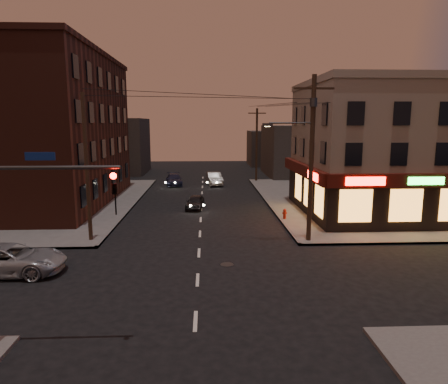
{
  "coord_description": "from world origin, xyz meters",
  "views": [
    {
      "loc": [
        0.44,
        -17.97,
        7.35
      ],
      "look_at": [
        1.53,
        5.95,
        3.2
      ],
      "focal_mm": 32.0,
      "sensor_mm": 36.0,
      "label": 1
    }
  ],
  "objects": [
    {
      "name": "suv_cross",
      "position": [
        -9.24,
        1.19,
        0.74
      ],
      "size": [
        5.33,
        2.49,
        1.48
      ],
      "primitive_type": "imported",
      "rotation": [
        0.0,
        0.0,
        1.58
      ],
      "color": "#9EA1A6",
      "rests_on": "ground"
    },
    {
      "name": "sedan_far",
      "position": [
        -3.41,
        29.53,
        0.66
      ],
      "size": [
        2.37,
        4.74,
        1.32
      ],
      "primitive_type": "imported",
      "rotation": [
        0.0,
        0.0,
        0.12
      ],
      "color": "#1B1E36",
      "rests_on": "ground"
    },
    {
      "name": "utility_pole_main",
      "position": [
        6.68,
        5.8,
        5.76
      ],
      "size": [
        4.2,
        0.44,
        10.0
      ],
      "color": "#382619",
      "rests_on": "sidewalk_ne"
    },
    {
      "name": "sedan_mid",
      "position": [
        1.4,
        29.5,
        0.75
      ],
      "size": [
        2.18,
        4.74,
        1.51
      ],
      "primitive_type": "imported",
      "rotation": [
        0.0,
        0.0,
        0.13
      ],
      "color": "slate",
      "rests_on": "ground"
    },
    {
      "name": "utility_pole_west",
      "position": [
        -6.8,
        6.5,
        4.65
      ],
      "size": [
        0.24,
        0.24,
        9.0
      ],
      "primitive_type": "cylinder",
      "color": "#382619",
      "rests_on": "sidewalk_nw"
    },
    {
      "name": "bg_building_ne_a",
      "position": [
        14.0,
        38.0,
        3.5
      ],
      "size": [
        10.0,
        12.0,
        7.0
      ],
      "primitive_type": "cube",
      "color": "#3F3D3A",
      "rests_on": "ground"
    },
    {
      "name": "brick_apartment",
      "position": [
        -14.5,
        19.0,
        6.65
      ],
      "size": [
        12.0,
        20.0,
        13.0
      ],
      "primitive_type": "cube",
      "color": "#482017",
      "rests_on": "sidewalk_nw"
    },
    {
      "name": "bg_building_nw",
      "position": [
        -13.0,
        42.0,
        4.0
      ],
      "size": [
        9.0,
        10.0,
        8.0
      ],
      "primitive_type": "cube",
      "color": "#3F3D3A",
      "rests_on": "ground"
    },
    {
      "name": "utility_pole_far",
      "position": [
        6.8,
        32.0,
        4.65
      ],
      "size": [
        0.26,
        0.26,
        9.0
      ],
      "primitive_type": "cylinder",
      "color": "#382619",
      "rests_on": "sidewalk_ne"
    },
    {
      "name": "ground",
      "position": [
        0.0,
        0.0,
        0.0
      ],
      "size": [
        120.0,
        120.0,
        0.0
      ],
      "primitive_type": "plane",
      "color": "black",
      "rests_on": "ground"
    },
    {
      "name": "traffic_signal",
      "position": [
        -5.57,
        -5.6,
        4.16
      ],
      "size": [
        4.49,
        0.32,
        6.47
      ],
      "color": "#333538",
      "rests_on": "ground"
    },
    {
      "name": "pizza_building",
      "position": [
        15.93,
        13.43,
        5.35
      ],
      "size": [
        15.85,
        12.85,
        10.5
      ],
      "color": "gray",
      "rests_on": "sidewalk_ne"
    },
    {
      "name": "fire_hydrant",
      "position": [
        6.4,
        11.42,
        0.57
      ],
      "size": [
        0.35,
        0.35,
        0.78
      ],
      "rotation": [
        0.0,
        0.0,
        0.16
      ],
      "color": "maroon",
      "rests_on": "sidewalk_ne"
    },
    {
      "name": "bg_building_ne_b",
      "position": [
        12.0,
        52.0,
        3.0
      ],
      "size": [
        8.0,
        8.0,
        6.0
      ],
      "primitive_type": "cube",
      "color": "#3F3D3A",
      "rests_on": "ground"
    },
    {
      "name": "sedan_near",
      "position": [
        -0.52,
        16.0,
        0.59
      ],
      "size": [
        1.79,
        3.59,
        1.17
      ],
      "primitive_type": "imported",
      "rotation": [
        0.0,
        0.0,
        -0.12
      ],
      "color": "black",
      "rests_on": "ground"
    },
    {
      "name": "sidewalk_nw",
      "position": [
        -18.0,
        19.0,
        0.07
      ],
      "size": [
        24.0,
        28.0,
        0.15
      ],
      "primitive_type": "cube",
      "color": "#514F4C",
      "rests_on": "ground"
    },
    {
      "name": "sidewalk_ne",
      "position": [
        18.0,
        19.0,
        0.07
      ],
      "size": [
        24.0,
        28.0,
        0.15
      ],
      "primitive_type": "cube",
      "color": "#514F4C",
      "rests_on": "ground"
    }
  ]
}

